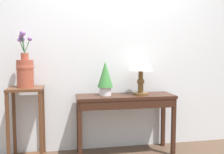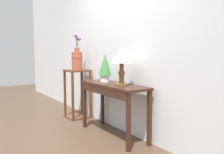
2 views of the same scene
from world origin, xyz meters
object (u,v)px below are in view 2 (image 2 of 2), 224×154
Objects in this scene: potted_plant_on_console at (105,67)px; pedestal_stand_left at (78,94)px; flower_vase_tall at (77,58)px; console_table at (112,92)px; table_lamp at (122,58)px.

potted_plant_on_console reaches higher than pedestal_stand_left.
pedestal_stand_left is at bearing -57.53° from flower_vase_tall.
flower_vase_tall reaches higher than console_table.
pedestal_stand_left is 1.35× the size of flower_vase_tall.
table_lamp is 1.51m from pedestal_stand_left.
pedestal_stand_left is at bearing 179.91° from table_lamp.
table_lamp is 0.58× the size of pedestal_stand_left.
potted_plant_on_console reaches higher than console_table.
console_table is at bearing -1.25° from pedestal_stand_left.
table_lamp is 0.79× the size of flower_vase_tall.
flower_vase_tall is (-1.35, 0.00, -0.03)m from table_lamp.
flower_vase_tall is at bearing 178.69° from console_table.
potted_plant_on_console is at bearing 178.07° from table_lamp.
potted_plant_on_console is 0.92m from flower_vase_tall.
table_lamp is 0.46m from potted_plant_on_console.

